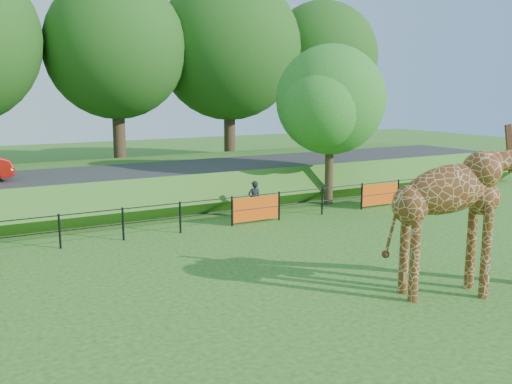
% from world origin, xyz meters
% --- Properties ---
extents(ground, '(90.00, 90.00, 0.00)m').
position_xyz_m(ground, '(0.00, 0.00, 0.00)').
color(ground, '#225715').
rests_on(ground, ground).
extents(giraffe, '(5.07, 2.61, 3.62)m').
position_xyz_m(giraffe, '(4.17, -1.11, 1.81)').
color(giraffe, '#5B2F12').
rests_on(giraffe, ground).
extents(perimeter_fence, '(28.07, 0.10, 1.10)m').
position_xyz_m(perimeter_fence, '(0.00, 8.00, 0.55)').
color(perimeter_fence, black).
rests_on(perimeter_fence, ground).
extents(embankment, '(40.00, 9.00, 1.30)m').
position_xyz_m(embankment, '(0.00, 15.50, 0.65)').
color(embankment, '#225715').
rests_on(embankment, ground).
extents(road, '(40.00, 5.00, 0.12)m').
position_xyz_m(road, '(0.00, 14.00, 1.36)').
color(road, '#28282A').
rests_on(road, embankment).
extents(visitor, '(0.54, 0.37, 1.44)m').
position_xyz_m(visitor, '(3.39, 8.82, 0.72)').
color(visitor, black).
rests_on(visitor, ground).
extents(tree_east, '(5.40, 4.71, 6.76)m').
position_xyz_m(tree_east, '(7.60, 9.63, 4.28)').
color(tree_east, '#372318').
rests_on(tree_east, ground).
extents(bg_tree_line, '(37.30, 8.80, 11.82)m').
position_xyz_m(bg_tree_line, '(1.89, 22.00, 7.19)').
color(bg_tree_line, '#372318').
rests_on(bg_tree_line, ground).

